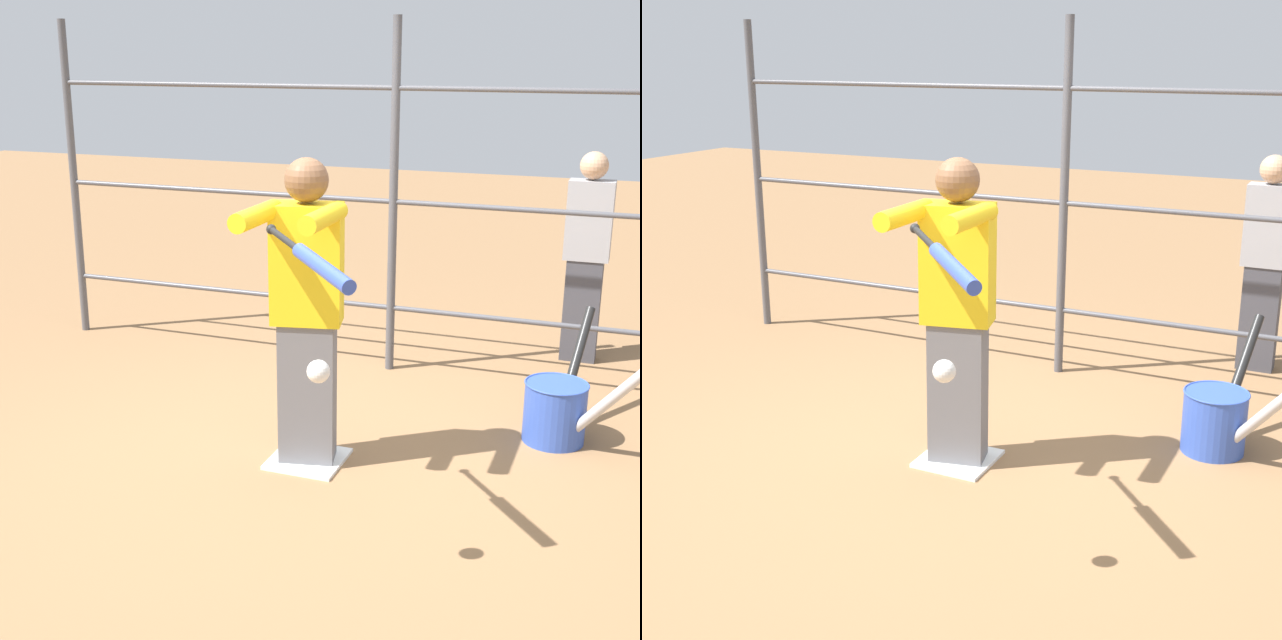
# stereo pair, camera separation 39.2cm
# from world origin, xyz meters

# --- Properties ---
(ground_plane) EXTENTS (24.00, 24.00, 0.00)m
(ground_plane) POSITION_xyz_m (0.00, 0.00, 0.00)
(ground_plane) COLOR olive
(home_plate) EXTENTS (0.40, 0.40, 0.02)m
(home_plate) POSITION_xyz_m (0.00, 0.00, 0.01)
(home_plate) COLOR white
(home_plate) RESTS_ON ground
(fence_backstop) EXTENTS (5.24, 0.06, 2.42)m
(fence_backstop) POSITION_xyz_m (0.00, -1.60, 1.21)
(fence_backstop) COLOR #4C4C51
(fence_backstop) RESTS_ON ground
(batter) EXTENTS (0.43, 0.63, 1.69)m
(batter) POSITION_xyz_m (0.00, 0.02, 0.91)
(batter) COLOR slate
(batter) RESTS_ON ground
(baseball_bat_swinging) EXTENTS (0.63, 0.62, 0.14)m
(baseball_bat_swinging) POSITION_xyz_m (-0.36, 0.80, 1.35)
(baseball_bat_swinging) COLOR black
(softball_in_flight) EXTENTS (0.10, 0.10, 0.10)m
(softball_in_flight) POSITION_xyz_m (-0.47, 1.06, 0.96)
(softball_in_flight) COLOR white
(bat_bucket) EXTENTS (0.77, 1.00, 0.72)m
(bat_bucket) POSITION_xyz_m (-1.27, -0.77, 0.20)
(bat_bucket) COLOR #3351B2
(bat_bucket) RESTS_ON ground
(bystander_behind_fence) EXTENTS (0.32, 0.20, 1.53)m
(bystander_behind_fence) POSITION_xyz_m (-1.25, -2.29, 0.79)
(bystander_behind_fence) COLOR #3F3F47
(bystander_behind_fence) RESTS_ON ground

